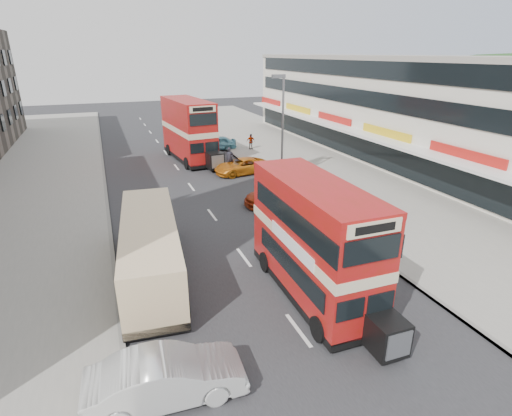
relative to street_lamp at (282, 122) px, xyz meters
name	(u,v)px	position (x,y,z in m)	size (l,w,h in m)	color
ground	(326,367)	(-6.52, -18.00, -4.78)	(160.00, 160.00, 0.00)	#28282B
road_surface	(191,187)	(-6.52, 2.00, -4.78)	(12.00, 90.00, 0.01)	#28282B
pavement_right	(329,170)	(5.48, 2.00, -4.71)	(12.00, 90.00, 0.15)	gray
pavement_left	(11,207)	(-18.52, 2.00, -4.71)	(12.00, 90.00, 0.15)	gray
kerb_left	(106,196)	(-12.62, 2.00, -4.71)	(0.20, 90.00, 0.16)	gray
kerb_right	(265,178)	(-0.42, 2.00, -4.71)	(0.20, 90.00, 0.16)	gray
commercial_row	(395,108)	(13.42, 4.00, -0.09)	(9.90, 46.20, 9.30)	beige
street_lamp	(282,122)	(0.00, 0.00, 0.00)	(1.00, 0.20, 8.12)	slate
bus_main	(314,240)	(-4.92, -14.01, -2.28)	(2.50, 8.66, 4.75)	black
bus_second	(189,130)	(-4.76, 10.21, -1.94)	(3.62, 9.88, 5.40)	black
coach	(150,247)	(-10.97, -10.10, -3.33)	(3.25, 9.52, 2.47)	black
car_left_front	(166,378)	(-11.51, -17.37, -4.03)	(1.61, 4.60, 1.52)	silver
car_right_a	(279,194)	(-1.81, -3.72, -4.09)	(1.93, 4.76, 1.38)	#A52F10
car_right_b	(242,166)	(-1.73, 3.98, -4.13)	(2.17, 4.71, 1.31)	orange
car_right_c	(216,143)	(-1.36, 13.31, -4.07)	(1.69, 4.20, 1.43)	#61AFC3
pedestrian_near	(320,181)	(1.67, -3.05, -3.78)	(0.63, 0.43, 1.71)	gray
pedestrian_far	(251,141)	(1.96, 11.79, -3.85)	(0.92, 0.38, 1.57)	gray
cyclist	(230,164)	(-2.51, 4.85, -4.06)	(0.73, 1.70, 2.12)	gray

